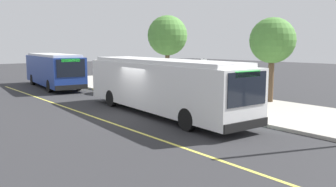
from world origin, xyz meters
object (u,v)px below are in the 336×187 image
object	(u,v)px
pedestrian_commuter	(170,83)
transit_bus_main	(161,84)
transit_bus_second	(53,69)
route_sign_post	(204,76)
waiting_bench	(198,90)

from	to	relation	value
pedestrian_commuter	transit_bus_main	bearing A→B (deg)	-44.30
transit_bus_second	pedestrian_commuter	bearing A→B (deg)	18.47
transit_bus_second	pedestrian_commuter	world-z (taller)	transit_bus_second
transit_bus_main	transit_bus_second	bearing A→B (deg)	-179.98
route_sign_post	pedestrian_commuter	size ratio (longest dim) A/B	1.66
waiting_bench	transit_bus_second	bearing A→B (deg)	-158.93
waiting_bench	route_sign_post	distance (m)	3.97
transit_bus_main	route_sign_post	xyz separation A→B (m)	(0.56, 2.65, 0.34)
route_sign_post	waiting_bench	bearing A→B (deg)	140.21
transit_bus_second	pedestrian_commuter	xyz separation A→B (m)	(11.49, 3.84, -0.50)
waiting_bench	pedestrian_commuter	size ratio (longest dim) A/B	0.95
transit_bus_main	waiting_bench	size ratio (longest dim) A/B	7.69
transit_bus_second	route_sign_post	xyz separation A→B (m)	(15.98, 2.65, 0.34)
waiting_bench	pedestrian_commuter	world-z (taller)	pedestrian_commuter
transit_bus_second	pedestrian_commuter	distance (m)	12.13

